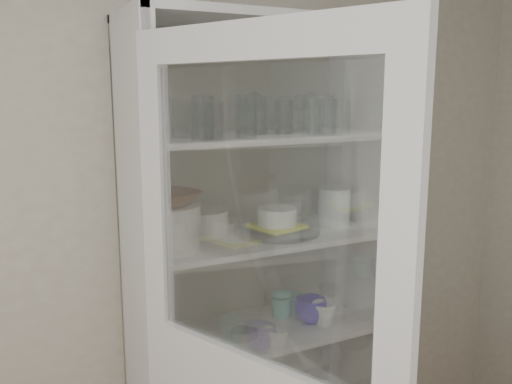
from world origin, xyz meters
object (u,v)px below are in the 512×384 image
cream_bowl (170,215)px  white_canister (157,328)px  pantry_cabinet (249,304)px  plate_stack_front (170,237)px  plate_stack_back (204,222)px  goblet_1 (254,110)px  mug_blue (311,310)px  teal_jar (282,305)px  goblet_0 (146,116)px  yellow_trivet (277,226)px  mug_teal (292,304)px  goblet_2 (300,111)px  terracotta_bowl (169,198)px  measuring_cups (242,334)px  white_ramekin (277,216)px  glass_platter (277,230)px  goblet_3 (310,110)px  grey_bowl_stack (334,206)px

cream_bowl → white_canister: size_ratio=1.64×
pantry_cabinet → plate_stack_front: (-0.38, -0.12, 0.37)m
plate_stack_front → plate_stack_back: (0.19, 0.16, 0.00)m
goblet_1 → mug_blue: goblet_1 is taller
mug_blue → teal_jar: mug_blue is taller
goblet_0 → yellow_trivet: 0.68m
mug_teal → goblet_2: bearing=31.7°
cream_bowl → terracotta_bowl: terracotta_bowl is taller
terracotta_bowl → yellow_trivet: 0.49m
teal_jar → measuring_cups: teal_jar is taller
terracotta_bowl → teal_jar: terracotta_bowl is taller
pantry_cabinet → teal_jar: pantry_cabinet is taller
goblet_2 → cream_bowl: 0.72m
pantry_cabinet → white_ramekin: bearing=-41.8°
plate_stack_back → mug_teal: bearing=-5.7°
plate_stack_back → white_canister: 0.45m
goblet_2 → plate_stack_front: size_ratio=0.77×
glass_platter → teal_jar: size_ratio=3.44×
cream_bowl → teal_jar: (0.53, 0.11, -0.48)m
mug_blue → terracotta_bowl: bearing=-173.5°
pantry_cabinet → goblet_1: pantry_cabinet is taller
pantry_cabinet → goblet_1: (0.04, 0.05, 0.81)m
yellow_trivet → goblet_2: bearing=30.0°
goblet_2 → measuring_cups: bearing=-158.0°
white_ramekin → terracotta_bowl: bearing=-174.3°
goblet_2 → white_canister: bearing=-176.9°
pantry_cabinet → measuring_cups: (-0.09, -0.12, -0.06)m
goblet_2 → goblet_3: (0.07, 0.03, 0.00)m
plate_stack_front → grey_bowl_stack: (0.75, 0.05, 0.03)m
white_canister → mug_teal: bearing=2.1°
terracotta_bowl → yellow_trivet: (0.46, 0.05, -0.17)m
goblet_1 → yellow_trivet: 0.48m
cream_bowl → glass_platter: bearing=5.7°
goblet_2 → goblet_3: size_ratio=0.95×
plate_stack_back → white_canister: bearing=-164.8°
plate_stack_front → yellow_trivet: bearing=5.7°
goblet_2 → plate_stack_back: bearing=176.4°
mug_teal → goblet_1: bearing=176.4°
goblet_0 → plate_stack_back: 0.48m
goblet_0 → white_canister: size_ratio=1.12×
goblet_3 → glass_platter: bearing=-152.8°
mug_blue → measuring_cups: mug_blue is taller
yellow_trivet → measuring_cups: size_ratio=1.98×
measuring_cups → mug_blue: bearing=1.2°
goblet_2 → glass_platter: size_ratio=0.47×
glass_platter → teal_jar: 0.37m
goblet_2 → plate_stack_back: size_ratio=0.84×
pantry_cabinet → white_ramekin: pantry_cabinet is taller
goblet_2 → mug_blue: bearing=-93.9°
grey_bowl_stack → white_canister: 0.88m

